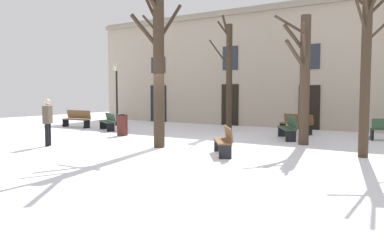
# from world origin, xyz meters

# --- Properties ---
(ground_plane) EXTENTS (37.55, 37.55, 0.00)m
(ground_plane) POSITION_xyz_m (0.00, 0.00, 0.00)
(ground_plane) COLOR white
(building_facade) EXTENTS (23.47, 0.60, 6.56)m
(building_facade) POSITION_xyz_m (0.00, 9.08, 3.33)
(building_facade) COLOR tan
(building_facade) RESTS_ON ground
(tree_foreground) EXTENTS (2.00, 1.98, 5.70)m
(tree_foreground) POSITION_xyz_m (-0.60, 5.90, 2.79)
(tree_foreground) COLOR #382B1E
(tree_foreground) RESTS_ON ground
(tree_near_facade) EXTENTS (2.04, 2.17, 5.32)m
(tree_near_facade) POSITION_xyz_m (6.19, 1.42, 2.78)
(tree_near_facade) COLOR #382B1E
(tree_near_facade) RESTS_ON ground
(tree_left_of_center) EXTENTS (1.43, 1.71, 4.62)m
(tree_left_of_center) POSITION_xyz_m (3.91, 3.04, 2.48)
(tree_left_of_center) COLOR #423326
(tree_left_of_center) RESTS_ON ground
(tree_right_of_center) EXTENTS (2.53, 2.14, 6.13)m
(tree_right_of_center) POSITION_xyz_m (-0.02, -0.27, 3.04)
(tree_right_of_center) COLOR #382B1E
(tree_right_of_center) RESTS_ON ground
(streetlamp) EXTENTS (0.30, 0.30, 3.51)m
(streetlamp) POSITION_xyz_m (-7.36, 5.23, 2.16)
(streetlamp) COLOR black
(streetlamp) RESTS_ON ground
(litter_bin) EXTENTS (0.49, 0.49, 0.92)m
(litter_bin) POSITION_xyz_m (-3.55, 1.66, 0.46)
(litter_bin) COLOR #4C1E19
(litter_bin) RESTS_ON ground
(bench_near_center_tree) EXTENTS (1.33, 1.85, 0.93)m
(bench_near_center_tree) POSITION_xyz_m (2.91, 4.41, 0.48)
(bench_near_center_tree) COLOR #2D4C33
(bench_near_center_tree) RESTS_ON ground
(bench_near_lamp) EXTENTS (1.62, 0.88, 0.89)m
(bench_near_lamp) POSITION_xyz_m (2.56, 6.50, 0.46)
(bench_near_lamp) COLOR brown
(bench_near_lamp) RESTS_ON ground
(bench_facing_shops) EXTENTS (1.61, 1.18, 0.85)m
(bench_facing_shops) POSITION_xyz_m (-5.79, 2.99, 0.44)
(bench_facing_shops) COLOR #2D4C33
(bench_facing_shops) RESTS_ON ground
(bench_back_to_back_left) EXTENTS (1.84, 0.47, 0.92)m
(bench_back_to_back_left) POSITION_xyz_m (-8.33, 3.19, 0.47)
(bench_back_to_back_left) COLOR brown
(bench_back_to_back_left) RESTS_ON ground
(bench_by_litter_bin) EXTENTS (1.23, 1.48, 0.86)m
(bench_by_litter_bin) POSITION_xyz_m (2.61, -0.43, 0.44)
(bench_by_litter_bin) COLOR brown
(bench_by_litter_bin) RESTS_ON ground
(person_strolling) EXTENTS (0.39, 0.44, 1.66)m
(person_strolling) POSITION_xyz_m (-3.46, -2.15, 0.91)
(person_strolling) COLOR black
(person_strolling) RESTS_ON ground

